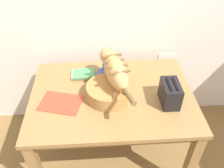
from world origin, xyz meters
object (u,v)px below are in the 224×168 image
(dining_table, at_px, (112,103))
(magazine, at_px, (61,103))
(cat, at_px, (115,70))
(coffee_mug, at_px, (108,68))
(book_stack, at_px, (83,74))
(toaster, at_px, (170,93))
(saucer_bowl, at_px, (108,74))
(wicker_basket, at_px, (108,91))

(dining_table, bearing_deg, magazine, -169.02)
(cat, relative_size, coffee_mug, 5.21)
(dining_table, distance_m, magazine, 0.40)
(book_stack, height_order, toaster, toaster)
(dining_table, bearing_deg, coffee_mug, 94.16)
(dining_table, bearing_deg, book_stack, 132.78)
(saucer_bowl, height_order, magazine, saucer_bowl)
(magazine, bearing_deg, book_stack, 79.32)
(book_stack, bearing_deg, toaster, -29.58)
(coffee_mug, bearing_deg, saucer_bowl, 180.00)
(magazine, height_order, wicker_basket, wicker_basket)
(dining_table, relative_size, book_stack, 6.30)
(saucer_bowl, bearing_deg, dining_table, -84.97)
(cat, bearing_deg, coffee_mug, 89.05)
(saucer_bowl, xyz_separation_m, wicker_basket, (-0.01, -0.26, 0.04))
(dining_table, distance_m, coffee_mug, 0.28)
(saucer_bowl, xyz_separation_m, coffee_mug, (0.00, 0.00, 0.06))
(saucer_bowl, height_order, toaster, toaster)
(coffee_mug, xyz_separation_m, wicker_basket, (-0.01, -0.26, -0.02))
(dining_table, height_order, toaster, toaster)
(dining_table, distance_m, toaster, 0.46)
(saucer_bowl, distance_m, wicker_basket, 0.26)
(dining_table, relative_size, wicker_basket, 3.82)
(magazine, bearing_deg, toaster, 11.95)
(wicker_basket, bearing_deg, cat, 48.60)
(wicker_basket, bearing_deg, coffee_mug, 87.20)
(cat, bearing_deg, saucer_bowl, 90.00)
(dining_table, height_order, book_stack, book_stack)
(dining_table, xyz_separation_m, toaster, (0.41, -0.11, 0.18))
(cat, bearing_deg, dining_table, -142.89)
(dining_table, distance_m, cat, 0.30)
(dining_table, xyz_separation_m, saucer_bowl, (-0.02, 0.22, 0.11))
(wicker_basket, distance_m, toaster, 0.45)
(toaster, bearing_deg, dining_table, 164.31)
(saucer_bowl, bearing_deg, wicker_basket, -92.04)
(cat, height_order, book_stack, cat)
(cat, relative_size, wicker_basket, 2.05)
(cat, xyz_separation_m, wicker_basket, (-0.05, -0.06, -0.15))
(dining_table, bearing_deg, cat, 48.84)
(wicker_basket, bearing_deg, toaster, -10.64)
(magazine, height_order, book_stack, book_stack)
(coffee_mug, height_order, toaster, toaster)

